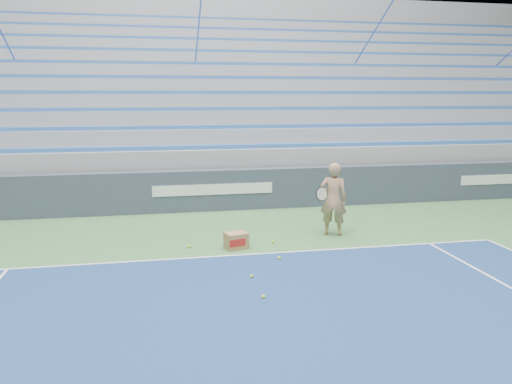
% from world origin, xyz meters
% --- Properties ---
extents(sponsor_barrier, '(30.00, 0.32, 1.10)m').
position_xyz_m(sponsor_barrier, '(0.00, 15.88, 0.55)').
color(sponsor_barrier, '#353E50').
rests_on(sponsor_barrier, ground).
extents(bleachers, '(31.00, 9.15, 7.30)m').
position_xyz_m(bleachers, '(0.00, 21.60, 2.36)').
color(bleachers, '#909398').
rests_on(bleachers, ground).
extents(tennis_player, '(0.96, 0.92, 1.63)m').
position_xyz_m(tennis_player, '(2.35, 12.95, 0.82)').
color(tennis_player, tan).
rests_on(tennis_player, ground).
extents(ball_box, '(0.51, 0.44, 0.33)m').
position_xyz_m(ball_box, '(0.10, 12.37, 0.16)').
color(ball_box, '#976E49').
rests_on(ball_box, ground).
extents(tennis_ball_0, '(0.07, 0.07, 0.07)m').
position_xyz_m(tennis_ball_0, '(-0.85, 12.57, 0.03)').
color(tennis_ball_0, '#AEDE2D').
rests_on(tennis_ball_0, ground).
extents(tennis_ball_1, '(0.07, 0.07, 0.07)m').
position_xyz_m(tennis_ball_1, '(0.09, 10.64, 0.03)').
color(tennis_ball_1, '#AEDE2D').
rests_on(tennis_ball_1, ground).
extents(tennis_ball_2, '(0.07, 0.07, 0.07)m').
position_xyz_m(tennis_ball_2, '(0.91, 12.58, 0.03)').
color(tennis_ball_2, '#AEDE2D').
rests_on(tennis_ball_2, ground).
extents(tennis_ball_3, '(0.07, 0.07, 0.07)m').
position_xyz_m(tennis_ball_3, '(0.78, 11.50, 0.03)').
color(tennis_ball_3, '#AEDE2D').
rests_on(tennis_ball_3, ground).
extents(tennis_ball_4, '(0.07, 0.07, 0.07)m').
position_xyz_m(tennis_ball_4, '(0.11, 9.75, 0.03)').
color(tennis_ball_4, '#AEDE2D').
rests_on(tennis_ball_4, ground).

